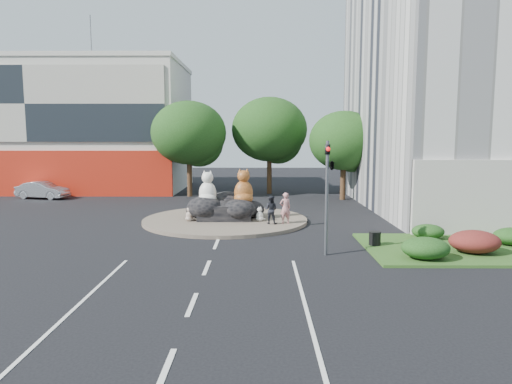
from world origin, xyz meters
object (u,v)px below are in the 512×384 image
(kitten_calico, at_px, (189,214))
(kitten_white, at_px, (260,214))
(cat_tabby, at_px, (244,186))
(parked_car, at_px, (43,190))
(pedestrian_dark, at_px, (271,210))
(cat_white, at_px, (208,187))
(pedestrian_pink, at_px, (285,208))
(litter_bin, at_px, (375,238))

(kitten_calico, xyz_separation_m, kitten_white, (4.19, 0.00, 0.00))
(cat_tabby, distance_m, kitten_calico, 3.64)
(kitten_calico, relative_size, parked_car, 0.20)
(cat_tabby, distance_m, kitten_white, 1.98)
(pedestrian_dark, height_order, parked_car, pedestrian_dark)
(kitten_calico, relative_size, kitten_white, 0.99)
(cat_white, xyz_separation_m, kitten_calico, (-1.03, -0.73, -1.50))
(cat_white, relative_size, parked_car, 0.47)
(pedestrian_pink, xyz_separation_m, litter_bin, (3.92, -4.94, -0.66))
(pedestrian_pink, distance_m, litter_bin, 6.34)
(parked_car, bearing_deg, pedestrian_dark, -110.68)
(pedestrian_pink, bearing_deg, litter_bin, 111.25)
(kitten_calico, bearing_deg, kitten_white, 44.23)
(pedestrian_dark, distance_m, parked_car, 22.45)
(kitten_white, height_order, pedestrian_pink, pedestrian_pink)
(litter_bin, bearing_deg, pedestrian_dark, 134.39)
(kitten_white, distance_m, pedestrian_pink, 1.72)
(cat_tabby, height_order, kitten_calico, cat_tabby)
(cat_white, bearing_deg, kitten_calico, -129.81)
(parked_car, bearing_deg, cat_tabby, -109.35)
(kitten_white, bearing_deg, litter_bin, -95.79)
(kitten_white, distance_m, parked_car, 21.45)
(cat_white, bearing_deg, pedestrian_dark, -7.73)
(cat_tabby, xyz_separation_m, pedestrian_dark, (1.62, -1.59, -1.17))
(cat_white, xyz_separation_m, parked_car, (-15.10, 10.53, -1.41))
(cat_tabby, height_order, pedestrian_pink, cat_tabby)
(pedestrian_pink, bearing_deg, cat_tabby, -48.87)
(cat_white, relative_size, pedestrian_pink, 1.15)
(cat_tabby, xyz_separation_m, kitten_white, (0.98, -0.74, -1.56))
(kitten_calico, distance_m, pedestrian_pink, 5.73)
(kitten_calico, relative_size, litter_bin, 1.37)
(cat_white, bearing_deg, pedestrian_pink, -3.04)
(cat_white, distance_m, litter_bin, 10.84)
(cat_white, xyz_separation_m, cat_tabby, (2.18, 0.01, 0.06))
(kitten_white, relative_size, litter_bin, 1.38)
(parked_car, height_order, litter_bin, parked_car)
(pedestrian_pink, bearing_deg, pedestrian_dark, -11.26)
(cat_white, bearing_deg, cat_tabby, 15.19)
(kitten_calico, relative_size, pedestrian_dark, 0.53)
(pedestrian_dark, bearing_deg, parked_car, -15.14)
(cat_tabby, distance_m, pedestrian_dark, 2.56)
(cat_tabby, xyz_separation_m, kitten_calico, (-3.21, -0.74, -1.56))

